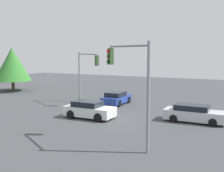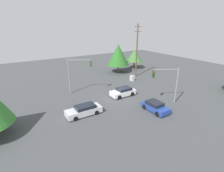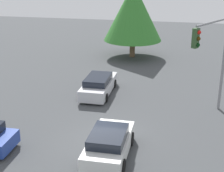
# 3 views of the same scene
# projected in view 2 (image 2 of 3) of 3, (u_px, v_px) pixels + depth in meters

# --- Properties ---
(ground_plane) EXTENTS (80.00, 80.00, 0.00)m
(ground_plane) POSITION_uv_depth(u_px,v_px,m) (119.00, 98.00, 28.75)
(ground_plane) COLOR #424447
(sedan_silver) EXTENTS (1.92, 4.79, 1.39)m
(sedan_silver) POSITION_uv_depth(u_px,v_px,m) (84.00, 110.00, 23.33)
(sedan_silver) COLOR silver
(sedan_silver) RESTS_ON ground_plane
(sedan_blue) EXTENTS (4.01, 2.01, 1.35)m
(sedan_blue) POSITION_uv_depth(u_px,v_px,m) (155.00, 107.00, 24.40)
(sedan_blue) COLOR #233D93
(sedan_blue) RESTS_ON ground_plane
(sedan_white) EXTENTS (2.00, 4.24, 1.45)m
(sedan_white) POSITION_uv_depth(u_px,v_px,m) (123.00, 92.00, 29.46)
(sedan_white) COLOR silver
(sedan_white) RESTS_ON ground_plane
(traffic_signal_main) EXTENTS (2.03, 3.55, 5.61)m
(traffic_signal_main) POSITION_uv_depth(u_px,v_px,m) (167.00, 79.00, 25.67)
(traffic_signal_main) COLOR gray
(traffic_signal_main) RESTS_ON ground_plane
(traffic_signal_cross) EXTENTS (2.24, 3.56, 6.16)m
(traffic_signal_cross) POSITION_uv_depth(u_px,v_px,m) (78.00, 70.00, 29.32)
(traffic_signal_cross) COLOR gray
(traffic_signal_cross) RESTS_ON ground_plane
(utility_pole_tall) EXTENTS (2.20, 0.28, 11.57)m
(utility_pole_tall) POSITION_uv_depth(u_px,v_px,m) (137.00, 50.00, 38.53)
(utility_pole_tall) COLOR brown
(utility_pole_tall) RESTS_ON ground_plane
(electrical_cabinet) EXTENTS (0.99, 0.64, 1.15)m
(electrical_cabinet) POSITION_uv_depth(u_px,v_px,m) (132.00, 78.00, 37.25)
(electrical_cabinet) COLOR #B2B2AD
(electrical_cabinet) RESTS_ON ground_plane
(tree_left) EXTENTS (5.24, 5.24, 6.93)m
(tree_left) POSITION_uv_depth(u_px,v_px,m) (118.00, 55.00, 42.22)
(tree_left) COLOR brown
(tree_left) RESTS_ON ground_plane
(tree_far) EXTENTS (4.35, 4.35, 5.03)m
(tree_far) POSITION_uv_depth(u_px,v_px,m) (135.00, 56.00, 46.51)
(tree_far) COLOR brown
(tree_far) RESTS_ON ground_plane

